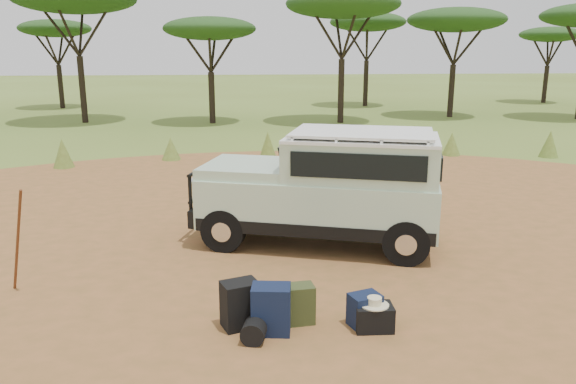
{
  "coord_description": "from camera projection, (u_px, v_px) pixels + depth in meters",
  "views": [
    {
      "loc": [
        -1.06,
        -8.32,
        3.36
      ],
      "look_at": [
        -0.15,
        0.88,
        1.0
      ],
      "focal_mm": 35.0,
      "sensor_mm": 36.0,
      "label": 1
    }
  ],
  "objects": [
    {
      "name": "ground",
      "position": [
        303.0,
        266.0,
        8.95
      ],
      "size": [
        140.0,
        140.0,
        0.0
      ],
      "primitive_type": "plane",
      "color": "#5B6D26",
      "rests_on": "ground"
    },
    {
      "name": "dirt_clearing",
      "position": [
        303.0,
        266.0,
        8.95
      ],
      "size": [
        23.0,
        23.0,
        0.01
      ],
      "primitive_type": "cylinder",
      "color": "#9C5E33",
      "rests_on": "ground"
    },
    {
      "name": "grass_fringe",
      "position": [
        272.0,
        148.0,
        17.22
      ],
      "size": [
        36.6,
        1.6,
        0.9
      ],
      "color": "#5B6D26",
      "rests_on": "ground"
    },
    {
      "name": "acacia_treeline",
      "position": [
        268.0,
        17.0,
        26.92
      ],
      "size": [
        46.7,
        13.2,
        6.26
      ],
      "color": "black",
      "rests_on": "ground"
    },
    {
      "name": "safari_vehicle",
      "position": [
        327.0,
        190.0,
        9.72
      ],
      "size": [
        4.45,
        2.82,
        2.04
      ],
      "rotation": [
        0.0,
        0.0,
        -0.31
      ],
      "color": "#B6D3B4",
      "rests_on": "ground"
    },
    {
      "name": "walking_staff",
      "position": [
        18.0,
        241.0,
        7.76
      ],
      "size": [
        0.43,
        0.4,
        1.56
      ],
      "primitive_type": "cylinder",
      "rotation": [
        0.32,
        0.0,
        0.83
      ],
      "color": "brown",
      "rests_on": "ground"
    },
    {
      "name": "backpack_black",
      "position": [
        240.0,
        305.0,
        6.92
      ],
      "size": [
        0.52,
        0.45,
        0.6
      ],
      "primitive_type": "cube",
      "rotation": [
        0.0,
        0.0,
        0.34
      ],
      "color": "black",
      "rests_on": "ground"
    },
    {
      "name": "backpack_navy",
      "position": [
        271.0,
        309.0,
        6.78
      ],
      "size": [
        0.51,
        0.39,
        0.61
      ],
      "primitive_type": "cube",
      "rotation": [
        0.0,
        0.0,
        -0.14
      ],
      "color": "#121E3A",
      "rests_on": "ground"
    },
    {
      "name": "backpack_olive",
      "position": [
        299.0,
        304.0,
        7.03
      ],
      "size": [
        0.4,
        0.31,
        0.51
      ],
      "primitive_type": "cube",
      "rotation": [
        0.0,
        0.0,
        0.12
      ],
      "color": "#3F4721",
      "rests_on": "ground"
    },
    {
      "name": "duffel_navy",
      "position": [
        365.0,
        310.0,
        6.97
      ],
      "size": [
        0.44,
        0.39,
        0.42
      ],
      "primitive_type": "cube",
      "rotation": [
        0.0,
        0.0,
        0.33
      ],
      "color": "#121E3A",
      "rests_on": "ground"
    },
    {
      "name": "hard_case",
      "position": [
        374.0,
        317.0,
        6.88
      ],
      "size": [
        0.47,
        0.34,
        0.33
      ],
      "primitive_type": "cube",
      "rotation": [
        0.0,
        0.0,
        -0.04
      ],
      "color": "black",
      "rests_on": "ground"
    },
    {
      "name": "stuff_sack",
      "position": [
        254.0,
        331.0,
        6.59
      ],
      "size": [
        0.34,
        0.34,
        0.29
      ],
      "primitive_type": "cylinder",
      "rotation": [
        1.57,
        0.0,
        -0.23
      ],
      "color": "black",
      "rests_on": "ground"
    },
    {
      "name": "safari_hat",
      "position": [
        374.0,
        302.0,
        6.83
      ],
      "size": [
        0.36,
        0.36,
        0.1
      ],
      "color": "beige",
      "rests_on": "hard_case"
    }
  ]
}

